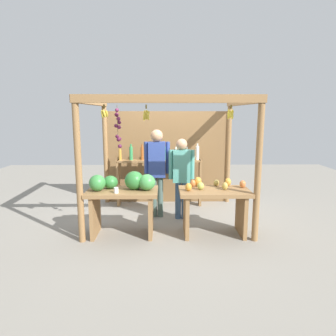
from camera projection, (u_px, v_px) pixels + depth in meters
ground_plane at (168, 218)px, 5.77m from camera, size 12.00×12.00×0.00m
market_stall at (167, 146)px, 5.97m from camera, size 2.83×2.23×2.25m
fruit_counter_left at (124, 194)px, 4.86m from camera, size 1.14×0.64×1.06m
fruit_counter_right at (214, 201)px, 4.91m from camera, size 1.14×0.66×0.92m
bottle_shelf_unit at (160, 169)px, 6.40m from camera, size 1.81×0.22×1.35m
vendor_man at (157, 165)px, 5.66m from camera, size 0.48×0.23×1.68m
vendor_woman at (181, 172)px, 5.57m from camera, size 0.48×0.21×1.52m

